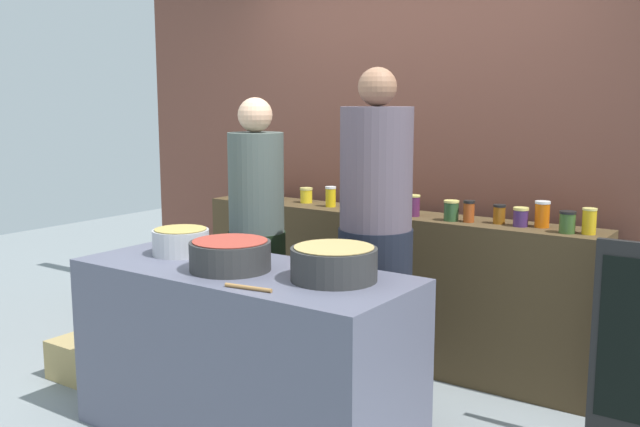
{
  "coord_description": "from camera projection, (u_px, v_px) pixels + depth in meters",
  "views": [
    {
      "loc": [
        2.22,
        -2.82,
        1.68
      ],
      "look_at": [
        0.0,
        0.35,
        1.05
      ],
      "focal_mm": 40.23,
      "sensor_mm": 36.0,
      "label": 1
    }
  ],
  "objects": [
    {
      "name": "preserve_jar_9",
      "position": [
        469.0,
        211.0,
        4.17
      ],
      "size": [
        0.07,
        0.07,
        0.13
      ],
      "color": "#9B4118",
      "rests_on": "display_shelf"
    },
    {
      "name": "preserve_jar_13",
      "position": [
        567.0,
        222.0,
        3.83
      ],
      "size": [
        0.09,
        0.09,
        0.12
      ],
      "color": "#355424",
      "rests_on": "display_shelf"
    },
    {
      "name": "cook_with_tongs",
      "position": [
        257.0,
        258.0,
        4.11
      ],
      "size": [
        0.33,
        0.33,
        1.68
      ],
      "color": "black",
      "rests_on": "ground"
    },
    {
      "name": "prep_table",
      "position": [
        244.0,
        355.0,
        3.5
      ],
      "size": [
        1.7,
        0.7,
        0.87
      ],
      "primitive_type": "cube",
      "color": "#55576A",
      "rests_on": "ground"
    },
    {
      "name": "preserve_jar_14",
      "position": [
        589.0,
        221.0,
        3.8
      ],
      "size": [
        0.08,
        0.08,
        0.14
      ],
      "color": "gold",
      "rests_on": "display_shelf"
    },
    {
      "name": "preserve_jar_11",
      "position": [
        521.0,
        217.0,
        4.03
      ],
      "size": [
        0.09,
        0.09,
        0.11
      ],
      "color": "#3E245A",
      "rests_on": "display_shelf"
    },
    {
      "name": "bread_crate",
      "position": [
        88.0,
        358.0,
        4.34
      ],
      "size": [
        0.39,
        0.34,
        0.24
      ],
      "primitive_type": "cube",
      "rotation": [
        0.0,
        0.0,
        0.0
      ],
      "color": "tan",
      "rests_on": "ground"
    },
    {
      "name": "preserve_jar_2",
      "position": [
        277.0,
        191.0,
        5.08
      ],
      "size": [
        0.08,
        0.08,
        0.12
      ],
      "color": "#4B254C",
      "rests_on": "display_shelf"
    },
    {
      "name": "preserve_jar_8",
      "position": [
        451.0,
        210.0,
        4.22
      ],
      "size": [
        0.09,
        0.09,
        0.12
      ],
      "color": "#2A4C28",
      "rests_on": "display_shelf"
    },
    {
      "name": "cooking_pot_left",
      "position": [
        181.0,
        242.0,
        3.73
      ],
      "size": [
        0.29,
        0.29,
        0.14
      ],
      "color": "#B7B7BC",
      "rests_on": "prep_table"
    },
    {
      "name": "preserve_jar_6",
      "position": [
        398.0,
        204.0,
        4.47
      ],
      "size": [
        0.07,
        0.07,
        0.12
      ],
      "color": "#A63A15",
      "rests_on": "display_shelf"
    },
    {
      "name": "preserve_jar_12",
      "position": [
        542.0,
        214.0,
        4.0
      ],
      "size": [
        0.08,
        0.08,
        0.15
      ],
      "color": "#D95C0C",
      "rests_on": "display_shelf"
    },
    {
      "name": "cook_in_cap",
      "position": [
        375.0,
        263.0,
        3.71
      ],
      "size": [
        0.39,
        0.39,
        1.83
      ],
      "color": "black",
      "rests_on": "ground"
    },
    {
      "name": "cooking_pot_center",
      "position": [
        230.0,
        255.0,
        3.39
      ],
      "size": [
        0.39,
        0.39,
        0.14
      ],
      "color": "#2D2D2D",
      "rests_on": "prep_table"
    },
    {
      "name": "wooden_spoon",
      "position": [
        248.0,
        288.0,
        3.05
      ],
      "size": [
        0.23,
        0.05,
        0.02
      ],
      "primitive_type": "cylinder",
      "rotation": [
        1.57,
        0.0,
        4.87
      ],
      "color": "#9E703D",
      "rests_on": "prep_table"
    },
    {
      "name": "preserve_jar_1",
      "position": [
        246.0,
        190.0,
        5.13
      ],
      "size": [
        0.07,
        0.07,
        0.12
      ],
      "color": "gold",
      "rests_on": "display_shelf"
    },
    {
      "name": "preserve_jar_10",
      "position": [
        499.0,
        214.0,
        4.12
      ],
      "size": [
        0.07,
        0.07,
        0.11
      ],
      "color": "brown",
      "rests_on": "display_shelf"
    },
    {
      "name": "display_shelf",
      "position": [
        387.0,
        285.0,
        4.62
      ],
      "size": [
        2.7,
        0.36,
        0.96
      ],
      "primitive_type": "cube",
      "color": "#483720",
      "rests_on": "ground"
    },
    {
      "name": "preserve_jar_0",
      "position": [
        242.0,
        187.0,
        5.26
      ],
      "size": [
        0.09,
        0.09,
        0.14
      ],
      "color": "orange",
      "rests_on": "display_shelf"
    },
    {
      "name": "ground",
      "position": [
        282.0,
        417.0,
        3.81
      ],
      "size": [
        12.0,
        12.0,
        0.0
      ],
      "primitive_type": "plane",
      "color": "gray"
    },
    {
      "name": "preserve_jar_5",
      "position": [
        369.0,
        197.0,
        4.69
      ],
      "size": [
        0.08,
        0.08,
        0.14
      ],
      "color": "gold",
      "rests_on": "display_shelf"
    },
    {
      "name": "preserve_jar_7",
      "position": [
        413.0,
        205.0,
        4.38
      ],
      "size": [
        0.08,
        0.08,
        0.13
      ],
      "color": "#511E45",
      "rests_on": "display_shelf"
    },
    {
      "name": "cooking_pot_right",
      "position": [
        334.0,
        264.0,
        3.2
      ],
      "size": [
        0.39,
        0.39,
        0.15
      ],
      "color": "#2D2D2D",
      "rests_on": "prep_table"
    },
    {
      "name": "preserve_jar_4",
      "position": [
        331.0,
        197.0,
        4.76
      ],
      "size": [
        0.07,
        0.07,
        0.14
      ],
      "color": "gold",
      "rests_on": "display_shelf"
    },
    {
      "name": "preserve_jar_3",
      "position": [
        306.0,
        195.0,
        4.94
      ],
      "size": [
        0.09,
        0.09,
        0.1
      ],
      "color": "yellow",
      "rests_on": "display_shelf"
    },
    {
      "name": "storefront_wall",
      "position": [
        415.0,
        125.0,
        4.74
      ],
      "size": [
        4.8,
        0.12,
        3.0
      ],
      "primitive_type": "cube",
      "color": "brown",
      "rests_on": "ground"
    }
  ]
}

